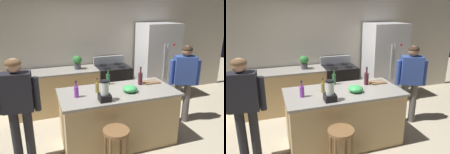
# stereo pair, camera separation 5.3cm
# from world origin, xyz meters

# --- Properties ---
(ground_plane) EXTENTS (14.00, 14.00, 0.00)m
(ground_plane) POSITION_xyz_m (0.00, 0.00, 0.00)
(ground_plane) COLOR beige
(back_wall) EXTENTS (8.00, 0.10, 2.70)m
(back_wall) POSITION_xyz_m (0.00, 1.95, 1.35)
(back_wall) COLOR beige
(back_wall) RESTS_ON ground_plane
(kitchen_island) EXTENTS (1.91, 0.92, 0.94)m
(kitchen_island) POSITION_xyz_m (0.00, 0.00, 0.47)
(kitchen_island) COLOR tan
(kitchen_island) RESTS_ON ground_plane
(back_counter_run) EXTENTS (2.00, 0.64, 0.94)m
(back_counter_run) POSITION_xyz_m (-0.80, 1.55, 0.47)
(back_counter_run) COLOR tan
(back_counter_run) RESTS_ON ground_plane
(refrigerator) EXTENTS (0.90, 0.73, 1.89)m
(refrigerator) POSITION_xyz_m (1.59, 1.50, 0.94)
(refrigerator) COLOR silver
(refrigerator) RESTS_ON ground_plane
(stove_range) EXTENTS (0.76, 0.65, 1.12)m
(stove_range) POSITION_xyz_m (0.44, 1.52, 0.48)
(stove_range) COLOR black
(stove_range) RESTS_ON ground_plane
(person_by_island_left) EXTENTS (0.60, 0.25, 1.61)m
(person_by_island_left) POSITION_xyz_m (-1.50, -0.07, 0.98)
(person_by_island_left) COLOR #26262B
(person_by_island_left) RESTS_ON ground_plane
(person_by_sink_right) EXTENTS (0.58, 0.35, 1.56)m
(person_by_sink_right) POSITION_xyz_m (1.47, 0.26, 0.94)
(person_by_sink_right) COLOR #66605B
(person_by_sink_right) RESTS_ON ground_plane
(bar_stool) EXTENTS (0.36, 0.36, 0.69)m
(bar_stool) POSITION_xyz_m (-0.29, -0.72, 0.53)
(bar_stool) COLOR brown
(bar_stool) RESTS_ON ground_plane
(potted_plant) EXTENTS (0.20, 0.20, 0.30)m
(potted_plant) POSITION_xyz_m (-0.37, 1.55, 1.11)
(potted_plant) COLOR #4C4C51
(potted_plant) RESTS_ON back_counter_run
(blender_appliance) EXTENTS (0.17, 0.17, 0.31)m
(blender_appliance) POSITION_xyz_m (-0.32, -0.30, 1.07)
(blender_appliance) COLOR black
(blender_appliance) RESTS_ON kitchen_island
(bottle_olive_oil) EXTENTS (0.07, 0.07, 0.28)m
(bottle_olive_oil) POSITION_xyz_m (-0.05, 0.37, 1.04)
(bottle_olive_oil) COLOR #2D6638
(bottle_olive_oil) RESTS_ON kitchen_island
(bottle_vinegar) EXTENTS (0.06, 0.06, 0.24)m
(bottle_vinegar) POSITION_xyz_m (-0.34, 0.06, 1.02)
(bottle_vinegar) COLOR olive
(bottle_vinegar) RESTS_ON kitchen_island
(bottle_soda) EXTENTS (0.07, 0.07, 0.26)m
(bottle_soda) POSITION_xyz_m (-0.68, -0.03, 1.03)
(bottle_soda) COLOR purple
(bottle_soda) RESTS_ON kitchen_island
(bottle_wine) EXTENTS (0.08, 0.08, 0.32)m
(bottle_wine) POSITION_xyz_m (0.48, 0.18, 1.05)
(bottle_wine) COLOR #471923
(bottle_wine) RESTS_ON kitchen_island
(mixing_bowl) EXTENTS (0.24, 0.24, 0.11)m
(mixing_bowl) POSITION_xyz_m (0.17, -0.10, 0.99)
(mixing_bowl) COLOR #3FB259
(mixing_bowl) RESTS_ON kitchen_island
(cutting_board) EXTENTS (0.30, 0.20, 0.02)m
(cutting_board) POSITION_xyz_m (0.71, 0.20, 0.95)
(cutting_board) COLOR brown
(cutting_board) RESTS_ON kitchen_island
(chef_knife) EXTENTS (0.22, 0.08, 0.01)m
(chef_knife) POSITION_xyz_m (0.73, 0.20, 0.96)
(chef_knife) COLOR #B7BABF
(chef_knife) RESTS_ON cutting_board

